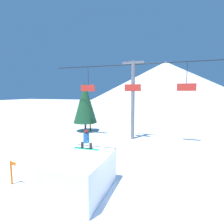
% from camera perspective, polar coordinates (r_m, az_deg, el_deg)
% --- Properties ---
extents(ground_plane, '(220.00, 220.00, 0.00)m').
position_cam_1_polar(ground_plane, '(10.19, -2.36, -24.32)').
color(ground_plane, white).
extents(mountain_ridge, '(84.45, 84.45, 21.45)m').
position_cam_1_polar(mountain_ridge, '(98.57, 16.93, 9.25)').
color(mountain_ridge, silver).
rests_on(mountain_ridge, ground_plane).
extents(snow_ramp, '(2.52, 3.69, 1.93)m').
position_cam_1_polar(snow_ramp, '(9.77, -9.63, -19.42)').
color(snow_ramp, white).
rests_on(snow_ramp, ground_plane).
extents(snowboarder, '(1.56, 0.35, 1.15)m').
position_cam_1_polar(snowboarder, '(10.34, -8.36, -9.00)').
color(snowboarder, '#1E9E6B').
rests_on(snowboarder, snow_ramp).
extents(chairlift, '(19.17, 0.44, 8.65)m').
position_cam_1_polar(chairlift, '(19.51, 6.83, 6.10)').
color(chairlift, slate).
rests_on(chairlift, ground_plane).
extents(pine_tree_near, '(3.14, 3.14, 6.65)m').
position_cam_1_polar(pine_tree_near, '(23.69, -8.80, 3.13)').
color(pine_tree_near, '#4C3823').
rests_on(pine_tree_near, ground_plane).
extents(trail_marker, '(0.41, 0.10, 1.36)m').
position_cam_1_polar(trail_marker, '(11.88, -29.98, -16.58)').
color(trail_marker, orange).
rests_on(trail_marker, ground_plane).
extents(distant_skier, '(0.24, 0.24, 1.23)m').
position_cam_1_polar(distant_skier, '(23.90, -7.07, -4.66)').
color(distant_skier, black).
rests_on(distant_skier, ground_plane).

